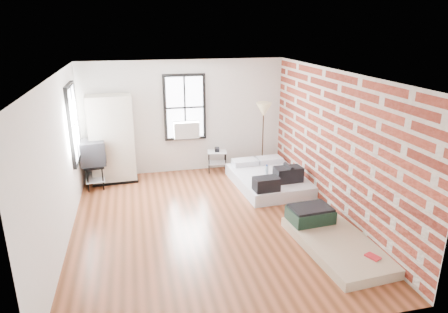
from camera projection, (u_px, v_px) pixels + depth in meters
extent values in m
plane|color=#572D17|center=(208.00, 223.00, 7.59)|extent=(6.00, 6.00, 0.00)
cube|color=silver|center=(185.00, 117.00, 9.92)|extent=(5.00, 0.01, 2.80)
cube|color=silver|center=(258.00, 235.00, 4.38)|extent=(5.00, 0.01, 2.80)
cube|color=silver|center=(59.00, 164.00, 6.62)|extent=(0.01, 6.00, 2.80)
cube|color=maroon|center=(335.00, 144.00, 7.68)|extent=(0.02, 6.00, 2.80)
cube|color=white|center=(206.00, 74.00, 6.71)|extent=(5.00, 6.00, 0.01)
cube|color=white|center=(185.00, 108.00, 9.80)|extent=(0.90, 0.02, 1.50)
cube|color=black|center=(165.00, 108.00, 9.71)|extent=(0.07, 0.08, 1.64)
cube|color=black|center=(204.00, 106.00, 9.92)|extent=(0.07, 0.08, 1.64)
cube|color=black|center=(184.00, 75.00, 9.57)|extent=(0.90, 0.08, 0.07)
cube|color=black|center=(186.00, 138.00, 10.06)|extent=(0.90, 0.08, 0.07)
cube|color=black|center=(185.00, 108.00, 9.79)|extent=(0.04, 0.02, 1.50)
cube|color=black|center=(185.00, 108.00, 9.79)|extent=(0.90, 0.02, 0.04)
cube|color=silver|center=(186.00, 130.00, 9.85)|extent=(0.62, 0.30, 0.40)
cube|color=white|center=(74.00, 124.00, 8.21)|extent=(0.02, 0.90, 1.50)
cube|color=black|center=(70.00, 130.00, 7.76)|extent=(0.08, 0.07, 1.64)
cube|color=black|center=(76.00, 119.00, 8.65)|extent=(0.08, 0.07, 1.64)
cube|color=black|center=(68.00, 85.00, 7.96)|extent=(0.08, 0.90, 0.07)
cube|color=black|center=(78.00, 160.00, 8.46)|extent=(0.08, 0.90, 0.07)
cube|color=black|center=(75.00, 124.00, 8.21)|extent=(0.02, 0.04, 1.50)
cube|color=black|center=(75.00, 124.00, 8.21)|extent=(0.02, 0.90, 0.04)
cube|color=white|center=(270.00, 180.00, 9.31)|extent=(1.67, 2.18, 0.27)
cube|color=white|center=(245.00, 162.00, 9.90)|extent=(0.63, 0.42, 0.13)
cube|color=white|center=(269.00, 160.00, 10.09)|extent=(0.63, 0.42, 0.13)
cube|color=black|center=(288.00, 174.00, 8.83)|extent=(0.63, 0.39, 0.33)
cylinder|color=black|center=(289.00, 166.00, 8.77)|extent=(0.11, 0.39, 0.09)
cube|color=black|center=(266.00, 184.00, 8.36)|extent=(0.55, 0.36, 0.29)
cylinder|color=#9EB7CC|center=(267.00, 171.00, 9.15)|extent=(0.08, 0.08, 0.24)
cylinder|color=#1845AE|center=(267.00, 165.00, 9.11)|extent=(0.04, 0.04, 0.03)
cube|color=tan|center=(338.00, 245.00, 6.69)|extent=(1.26, 2.17, 0.16)
cube|color=#142E23|center=(310.00, 215.00, 7.29)|extent=(0.81, 0.61, 0.24)
cube|color=black|center=(311.00, 208.00, 7.25)|extent=(0.76, 0.56, 0.04)
cube|color=#A91B23|center=(373.00, 257.00, 6.18)|extent=(0.22, 0.26, 0.03)
cube|color=black|center=(116.00, 179.00, 9.65)|extent=(1.08, 0.65, 0.06)
cube|color=beige|center=(112.00, 138.00, 9.32)|extent=(1.03, 0.60, 2.01)
cylinder|color=black|center=(209.00, 164.00, 10.02)|extent=(0.02, 0.02, 0.52)
cylinder|color=black|center=(226.00, 163.00, 10.04)|extent=(0.02, 0.02, 0.52)
cylinder|color=black|center=(209.00, 160.00, 10.33)|extent=(0.02, 0.02, 0.52)
cylinder|color=black|center=(225.00, 159.00, 10.35)|extent=(0.02, 0.02, 0.52)
cube|color=silver|center=(217.00, 152.00, 10.10)|extent=(0.53, 0.45, 0.02)
cube|color=silver|center=(217.00, 162.00, 10.19)|extent=(0.51, 0.43, 0.02)
cube|color=black|center=(217.00, 150.00, 10.08)|extent=(0.14, 0.19, 0.10)
cylinder|color=black|center=(262.00, 170.00, 10.33)|extent=(0.25, 0.25, 0.03)
cylinder|color=black|center=(263.00, 141.00, 10.08)|extent=(0.03, 0.03, 1.52)
cone|color=tan|center=(264.00, 110.00, 9.83)|extent=(0.38, 0.38, 0.34)
cylinder|color=black|center=(88.00, 181.00, 8.91)|extent=(0.03, 0.03, 0.54)
cylinder|color=black|center=(103.00, 179.00, 9.01)|extent=(0.03, 0.03, 0.54)
cylinder|color=black|center=(87.00, 171.00, 9.49)|extent=(0.03, 0.03, 0.54)
cylinder|color=black|center=(101.00, 170.00, 9.59)|extent=(0.03, 0.03, 0.54)
cube|color=black|center=(94.00, 164.00, 9.16)|extent=(0.52, 0.83, 0.03)
cube|color=silver|center=(95.00, 177.00, 9.27)|extent=(0.49, 0.80, 0.02)
cube|color=black|center=(92.00, 152.00, 9.07)|extent=(0.61, 0.69, 0.54)
cube|color=black|center=(105.00, 151.00, 9.16)|extent=(0.08, 0.52, 0.44)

